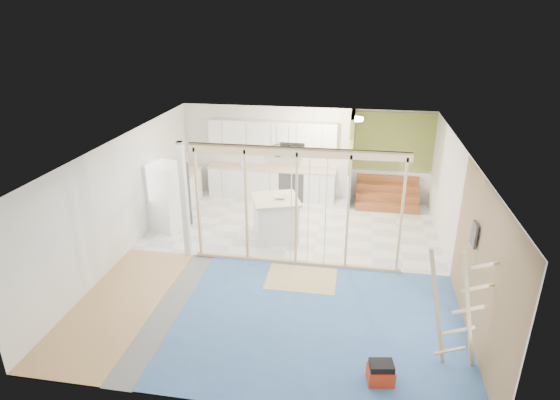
% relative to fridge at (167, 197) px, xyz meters
% --- Properties ---
extents(room, '(7.01, 8.01, 2.61)m').
position_rel_fridge_xyz_m(room, '(3.02, -1.23, 0.46)').
color(room, slate).
rests_on(room, ground).
extents(floor_overlays, '(7.00, 8.00, 0.03)m').
position_rel_fridge_xyz_m(floor_overlays, '(3.10, -1.17, -0.83)').
color(floor_overlays, silver).
rests_on(floor_overlays, room).
extents(stud_frame, '(4.66, 0.14, 2.60)m').
position_rel_fridge_xyz_m(stud_frame, '(2.78, -1.23, 0.75)').
color(stud_frame, tan).
rests_on(stud_frame, room).
extents(base_cabinets, '(4.45, 2.24, 0.93)m').
position_rel_fridge_xyz_m(base_cabinets, '(1.42, 2.13, -0.38)').
color(base_cabinets, white).
rests_on(base_cabinets, room).
extents(upper_cabinets, '(3.60, 0.41, 0.85)m').
position_rel_fridge_xyz_m(upper_cabinets, '(2.19, 2.59, 0.98)').
color(upper_cabinets, white).
rests_on(upper_cabinets, room).
extents(green_partition, '(2.25, 1.51, 2.60)m').
position_rel_fridge_xyz_m(green_partition, '(5.07, 2.43, 0.10)').
color(green_partition, olive).
rests_on(green_partition, room).
extents(pot_rack, '(0.52, 0.52, 0.72)m').
position_rel_fridge_xyz_m(pot_rack, '(2.72, 0.66, 1.15)').
color(pot_rack, black).
rests_on(pot_rack, room).
extents(sheathing_panel, '(0.02, 4.00, 2.60)m').
position_rel_fridge_xyz_m(sheathing_panel, '(6.50, -3.23, 0.46)').
color(sheathing_panel, '#A17C57').
rests_on(sheathing_panel, room).
extents(electrical_panel, '(0.04, 0.30, 0.40)m').
position_rel_fridge_xyz_m(electrical_panel, '(6.45, -2.63, 0.81)').
color(electrical_panel, '#3C3D42').
rests_on(electrical_panel, room).
extents(ceiling_light, '(0.32, 0.32, 0.08)m').
position_rel_fridge_xyz_m(ceiling_light, '(4.42, 1.77, 1.70)').
color(ceiling_light, '#FFEABF').
rests_on(ceiling_light, room).
extents(fridge, '(0.95, 0.92, 1.68)m').
position_rel_fridge_xyz_m(fridge, '(0.00, 0.00, 0.00)').
color(fridge, white).
rests_on(fridge, room).
extents(island, '(1.34, 1.34, 1.03)m').
position_rel_fridge_xyz_m(island, '(2.69, -0.09, -0.33)').
color(island, silver).
rests_on(island, room).
extents(bowl, '(0.27, 0.27, 0.06)m').
position_rel_fridge_xyz_m(bowl, '(2.80, -0.06, 0.22)').
color(bowl, silver).
rests_on(bowl, island).
extents(soap_bottle_a, '(0.12, 0.12, 0.27)m').
position_rel_fridge_xyz_m(soap_bottle_a, '(1.28, 2.36, 0.22)').
color(soap_bottle_a, silver).
rests_on(soap_bottle_a, base_cabinets).
extents(soap_bottle_b, '(0.10, 0.10, 0.18)m').
position_rel_fridge_xyz_m(soap_bottle_b, '(3.27, 2.48, 0.18)').
color(soap_bottle_b, silver).
rests_on(soap_bottle_b, base_cabinets).
extents(toolbox, '(0.42, 0.34, 0.36)m').
position_rel_fridge_xyz_m(toolbox, '(5.01, -4.44, -0.67)').
color(toolbox, '#B32C10').
rests_on(toolbox, room).
extents(ladder, '(1.06, 0.15, 1.98)m').
position_rel_fridge_xyz_m(ladder, '(6.05, -3.90, 0.17)').
color(ladder, tan).
rests_on(ladder, room).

